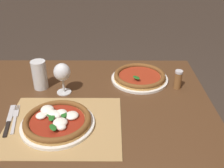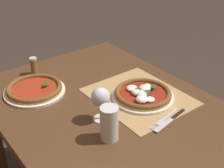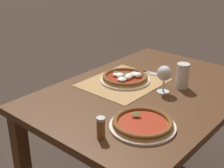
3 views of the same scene
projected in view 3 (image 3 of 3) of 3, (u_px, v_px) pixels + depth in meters
name	position (u px, v px, depth m)	size (l,w,h in m)	color
dining_table	(147.00, 106.00, 1.80)	(1.33, 0.92, 0.74)	#4C301C
paper_placemat	(123.00, 82.00, 1.86)	(0.47, 0.40, 0.00)	#A88451
pizza_near	(125.00, 78.00, 1.86)	(0.30, 0.30, 0.05)	silver
pizza_far	(143.00, 124.00, 1.38)	(0.30, 0.30, 0.04)	silver
wine_glass	(164.00, 75.00, 1.69)	(0.08, 0.08, 0.16)	silver
pint_glass	(182.00, 76.00, 1.76)	(0.07, 0.07, 0.15)	silver
fork	(148.00, 73.00, 1.98)	(0.06, 0.20, 0.00)	#B7B7BC
knife	(149.00, 72.00, 2.00)	(0.05, 0.21, 0.01)	black
pepper_shaker	(101.00, 128.00, 1.30)	(0.04, 0.04, 0.10)	brown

